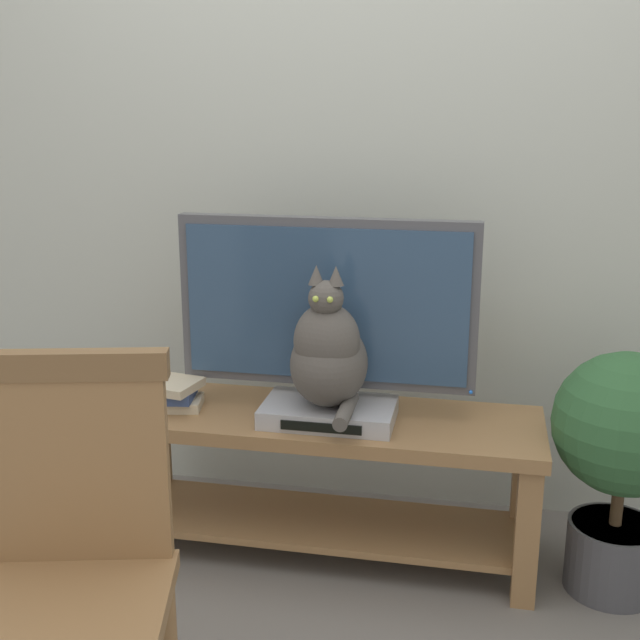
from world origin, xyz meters
TOP-DOWN VIEW (x-y plane):
  - back_wall at (0.00, 0.97)m, footprint 7.00×0.12m
  - tv_stand at (-0.07, 0.47)m, footprint 1.38×0.43m
  - tv at (-0.07, 0.52)m, footprint 0.94×0.20m
  - media_box at (-0.04, 0.42)m, footprint 0.41×0.25m
  - cat at (-0.04, 0.41)m, footprint 0.24×0.36m
  - wooden_chair at (-0.40, -0.56)m, footprint 0.52×0.53m
  - book_stack at (-0.57, 0.43)m, footprint 0.23×0.19m
  - potted_plant at (0.84, 0.43)m, footprint 0.42×0.42m

SIDE VIEW (x-z plane):
  - tv_stand at x=-0.07m, z-range 0.09..0.58m
  - potted_plant at x=0.84m, z-range 0.08..0.84m
  - media_box at x=-0.04m, z-range 0.49..0.54m
  - book_stack at x=-0.57m, z-range 0.49..0.58m
  - wooden_chair at x=-0.40m, z-range 0.08..1.03m
  - cat at x=-0.04m, z-range 0.49..0.93m
  - tv at x=-0.07m, z-range 0.50..1.13m
  - back_wall at x=0.00m, z-range 0.00..2.80m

